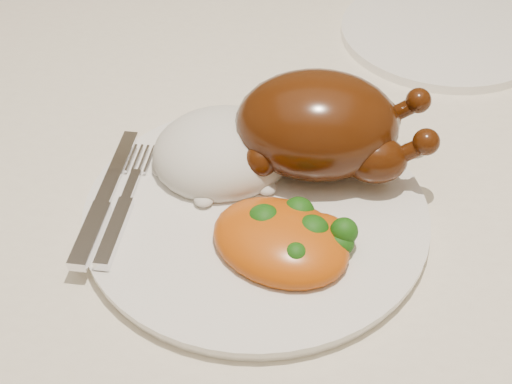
# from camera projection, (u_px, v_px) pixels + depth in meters

# --- Properties ---
(dining_table) EXTENTS (1.60, 0.90, 0.76)m
(dining_table) POSITION_uv_depth(u_px,v_px,m) (184.00, 177.00, 0.84)
(dining_table) COLOR brown
(dining_table) RESTS_ON floor
(tablecloth) EXTENTS (1.73, 1.03, 0.18)m
(tablecloth) POSITION_uv_depth(u_px,v_px,m) (180.00, 128.00, 0.79)
(tablecloth) COLOR white
(tablecloth) RESTS_ON dining_table
(dinner_plate) EXTENTS (0.34, 0.34, 0.01)m
(dinner_plate) POSITION_uv_depth(u_px,v_px,m) (256.00, 214.00, 0.64)
(dinner_plate) COLOR white
(dinner_plate) RESTS_ON tablecloth
(side_plate) EXTENTS (0.25, 0.25, 0.01)m
(side_plate) POSITION_uv_depth(u_px,v_px,m) (442.00, 33.00, 0.87)
(side_plate) COLOR white
(side_plate) RESTS_ON tablecloth
(roast_chicken) EXTENTS (0.18, 0.12, 0.10)m
(roast_chicken) POSITION_uv_depth(u_px,v_px,m) (322.00, 125.00, 0.65)
(roast_chicken) COLOR #4A2008
(roast_chicken) RESTS_ON dinner_plate
(rice_mound) EXTENTS (0.17, 0.16, 0.07)m
(rice_mound) POSITION_uv_depth(u_px,v_px,m) (222.00, 153.00, 0.67)
(rice_mound) COLOR white
(rice_mound) RESTS_ON dinner_plate
(mac_and_cheese) EXTENTS (0.15, 0.13, 0.04)m
(mac_and_cheese) POSITION_uv_depth(u_px,v_px,m) (289.00, 239.00, 0.59)
(mac_and_cheese) COLOR #D5560D
(mac_and_cheese) RESTS_ON dinner_plate
(cutlery) EXTENTS (0.04, 0.18, 0.01)m
(cutlery) POSITION_uv_depth(u_px,v_px,m) (109.00, 213.00, 0.62)
(cutlery) COLOR silver
(cutlery) RESTS_ON dinner_plate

